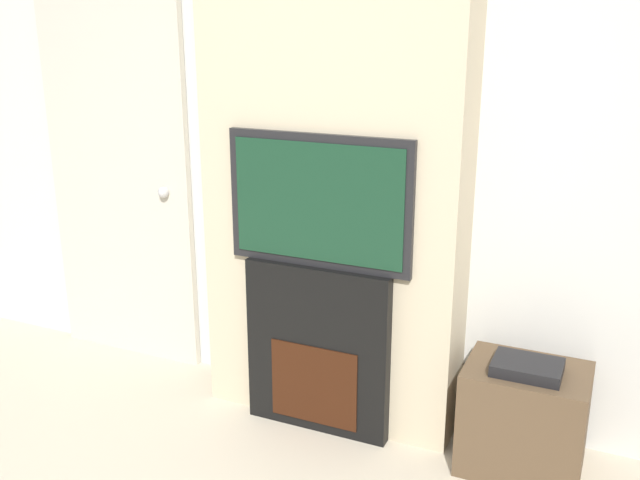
# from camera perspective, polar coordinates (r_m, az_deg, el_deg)

# --- Properties ---
(wall_back) EXTENTS (6.00, 0.06, 2.70)m
(wall_back) POSITION_cam_1_polar(r_m,az_deg,el_deg) (3.40, 2.37, 8.26)
(wall_back) COLOR silver
(wall_back) RESTS_ON ground_plane
(chimney_breast) EXTENTS (1.23, 0.31, 2.70)m
(chimney_breast) POSITION_cam_1_polar(r_m,az_deg,el_deg) (3.23, 1.13, 7.80)
(chimney_breast) COLOR beige
(chimney_breast) RESTS_ON ground_plane
(fireplace) EXTENTS (0.70, 0.15, 0.81)m
(fireplace) POSITION_cam_1_polar(r_m,az_deg,el_deg) (3.38, -0.01, -8.61)
(fireplace) COLOR black
(fireplace) RESTS_ON ground_plane
(television) EXTENTS (0.87, 0.07, 0.60)m
(television) POSITION_cam_1_polar(r_m,az_deg,el_deg) (3.14, -0.02, 3.12)
(television) COLOR black
(television) RESTS_ON fireplace
(media_stand) EXTENTS (0.51, 0.38, 0.53)m
(media_stand) POSITION_cam_1_polar(r_m,az_deg,el_deg) (3.27, 15.98, -13.48)
(media_stand) COLOR brown
(media_stand) RESTS_ON ground_plane
(entry_door) EXTENTS (0.92, 0.09, 2.09)m
(entry_door) POSITION_cam_1_polar(r_m,az_deg,el_deg) (4.10, -15.76, 4.81)
(entry_door) COLOR beige
(entry_door) RESTS_ON ground_plane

